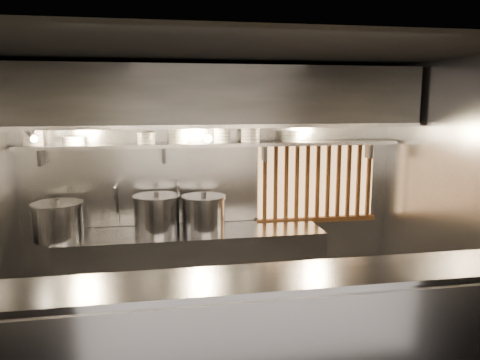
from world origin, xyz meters
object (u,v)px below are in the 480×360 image
object	(u,v)px
pendant_bulb	(208,138)
stock_pot_left	(58,221)
heat_lamp	(31,133)
stock_pot_right	(157,214)
stock_pot_mid	(204,213)

from	to	relation	value
pendant_bulb	stock_pot_left	world-z (taller)	pendant_bulb
heat_lamp	stock_pot_right	bearing A→B (deg)	15.17
heat_lamp	stock_pot_right	size ratio (longest dim) A/B	0.61
pendant_bulb	heat_lamp	bearing A→B (deg)	-169.00
heat_lamp	stock_pot_left	distance (m)	1.01
stock_pot_left	stock_pot_right	bearing A→B (deg)	4.16
heat_lamp	pendant_bulb	xyz separation A→B (m)	(1.80, 0.35, -0.11)
stock_pot_mid	stock_pot_right	xyz separation A→B (m)	(-0.53, 0.03, 0.01)
stock_pot_mid	heat_lamp	bearing A→B (deg)	-170.24
pendant_bulb	stock_pot_right	size ratio (longest dim) A/B	0.33
heat_lamp	stock_pot_right	xyz separation A→B (m)	(1.20, 0.33, -0.95)
stock_pot_left	stock_pot_mid	distance (m)	1.59
pendant_bulb	stock_pot_right	world-z (taller)	pendant_bulb
stock_pot_left	stock_pot_right	size ratio (longest dim) A/B	1.21
heat_lamp	pendant_bulb	world-z (taller)	heat_lamp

